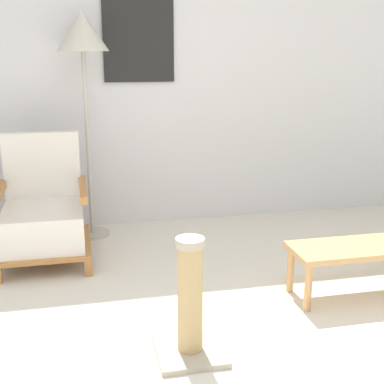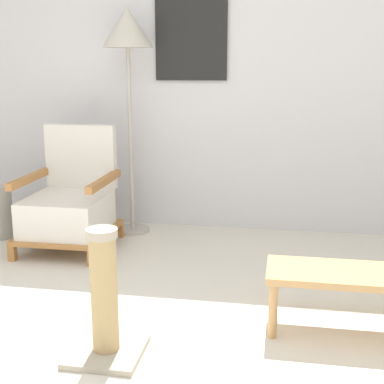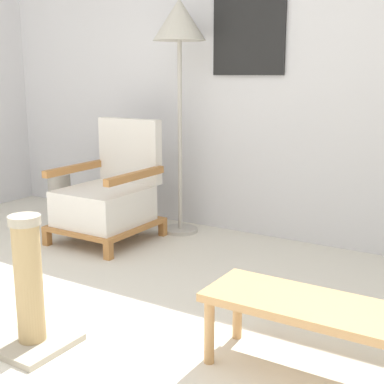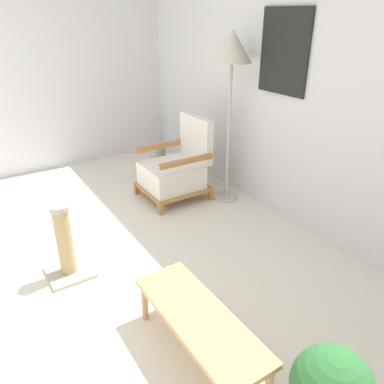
{
  "view_description": "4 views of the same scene",
  "coord_description": "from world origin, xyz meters",
  "px_view_note": "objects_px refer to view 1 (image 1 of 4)",
  "views": [
    {
      "loc": [
        -0.6,
        -1.91,
        1.48
      ],
      "look_at": [
        0.12,
        1.37,
        0.55
      ],
      "focal_mm": 50.0,
      "sensor_mm": 36.0,
      "label": 1
    },
    {
      "loc": [
        0.66,
        -1.76,
        1.31
      ],
      "look_at": [
        0.12,
        1.37,
        0.55
      ],
      "focal_mm": 50.0,
      "sensor_mm": 36.0,
      "label": 2
    },
    {
      "loc": [
        1.67,
        -1.13,
        1.21
      ],
      "look_at": [
        0.12,
        1.37,
        0.55
      ],
      "focal_mm": 50.0,
      "sensor_mm": 36.0,
      "label": 3
    },
    {
      "loc": [
        2.41,
        -0.1,
        1.87
      ],
      "look_at": [
        0.12,
        1.37,
        0.55
      ],
      "focal_mm": 35.0,
      "sensor_mm": 36.0,
      "label": 4
    }
  ],
  "objects_px": {
    "armchair": "(44,216)",
    "scratching_post": "(190,310)",
    "floor_lamp": "(83,43)",
    "coffee_table": "(370,251)"
  },
  "relations": [
    {
      "from": "armchair",
      "to": "scratching_post",
      "type": "relative_size",
      "value": 1.43
    },
    {
      "from": "coffee_table",
      "to": "scratching_post",
      "type": "xyz_separation_m",
      "value": [
        -1.2,
        -0.42,
        -0.04
      ]
    },
    {
      "from": "armchair",
      "to": "scratching_post",
      "type": "distance_m",
      "value": 1.6
    },
    {
      "from": "floor_lamp",
      "to": "coffee_table",
      "type": "distance_m",
      "value": 2.47
    },
    {
      "from": "armchair",
      "to": "coffee_table",
      "type": "relative_size",
      "value": 0.89
    },
    {
      "from": "floor_lamp",
      "to": "scratching_post",
      "type": "bearing_deg",
      "value": -77.64
    },
    {
      "from": "armchair",
      "to": "scratching_post",
      "type": "height_order",
      "value": "armchair"
    },
    {
      "from": "armchair",
      "to": "scratching_post",
      "type": "xyz_separation_m",
      "value": [
        0.75,
        -1.41,
        -0.08
      ]
    },
    {
      "from": "coffee_table",
      "to": "scratching_post",
      "type": "bearing_deg",
      "value": -160.59
    },
    {
      "from": "coffee_table",
      "to": "floor_lamp",
      "type": "bearing_deg",
      "value": 138.46
    }
  ]
}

